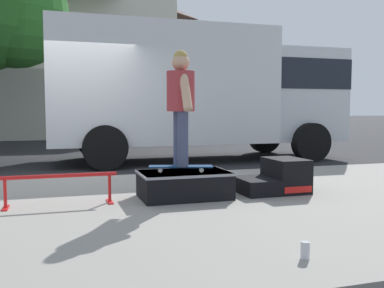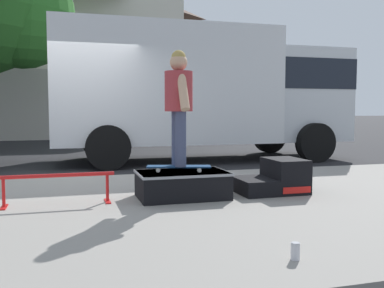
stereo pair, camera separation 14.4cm
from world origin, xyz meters
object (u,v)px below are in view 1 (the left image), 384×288
at_px(skate_box, 184,184).
at_px(soda_can, 305,250).
at_px(grind_rail, 59,182).
at_px(box_truck, 200,89).
at_px(kicker_ramp, 277,178).
at_px(skateboard, 181,167).
at_px(skater_kid, 181,98).

xyz_separation_m(skate_box, soda_can, (0.21, -2.37, -0.11)).
relative_size(grind_rail, box_truck, 0.19).
height_order(kicker_ramp, grind_rail, kicker_ramp).
bearing_deg(skateboard, grind_rail, -179.46).
height_order(grind_rail, skateboard, skateboard).
bearing_deg(skate_box, box_truck, 69.51).
bearing_deg(skater_kid, soda_can, -84.12).
distance_m(kicker_ramp, box_truck, 5.05).
xyz_separation_m(kicker_ramp, skater_kid, (-1.30, 0.03, 1.04)).
bearing_deg(soda_can, skater_kid, 95.88).
distance_m(kicker_ramp, skater_kid, 1.66).
xyz_separation_m(grind_rail, skater_kid, (1.43, 0.01, 0.96)).
bearing_deg(grind_rail, kicker_ramp, -0.42).
distance_m(skateboard, box_truck, 5.27).
distance_m(kicker_ramp, soda_can, 2.59).
xyz_separation_m(grind_rail, skateboard, (1.43, 0.01, 0.12)).
bearing_deg(kicker_ramp, soda_can, -113.88).
height_order(kicker_ramp, skater_kid, skater_kid).
relative_size(kicker_ramp, skater_kid, 0.62).
height_order(skateboard, soda_can, skateboard).
bearing_deg(skate_box, grind_rail, 179.24).
relative_size(skater_kid, soda_can, 11.12).
height_order(skate_box, skater_kid, skater_kid).
height_order(skate_box, skateboard, skateboard).
height_order(grind_rail, skater_kid, skater_kid).
relative_size(kicker_ramp, box_truck, 0.13).
distance_m(skate_box, box_truck, 5.34).
relative_size(skateboard, soda_can, 6.39).
bearing_deg(box_truck, soda_can, -102.47).
height_order(kicker_ramp, box_truck, box_truck).
height_order(soda_can, box_truck, box_truck).
bearing_deg(skater_kid, grind_rail, -179.46).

